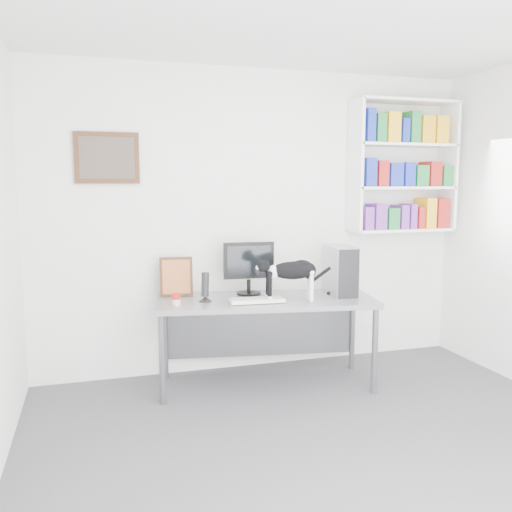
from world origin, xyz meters
name	(u,v)px	position (x,y,z in m)	size (l,w,h in m)	color
room	(361,245)	(0.00, 0.00, 1.35)	(4.01, 4.01, 2.70)	#4B4B4F
bookshelf	(403,166)	(1.40, 1.85, 1.85)	(1.03, 0.28, 1.24)	white
wall_art	(107,158)	(-1.30, 1.97, 1.90)	(0.52, 0.04, 0.42)	#4B2918
desk	(266,342)	(-0.08, 1.48, 0.37)	(1.79, 0.70, 0.75)	slate
monitor	(249,268)	(-0.17, 1.68, 0.98)	(0.43, 0.21, 0.46)	black
keyboard	(257,300)	(-0.20, 1.36, 0.76)	(0.44, 0.17, 0.03)	silver
pc_tower	(340,270)	(0.58, 1.46, 0.95)	(0.19, 0.42, 0.42)	#ACACB1
speaker	(205,286)	(-0.59, 1.51, 0.87)	(0.11, 0.11, 0.25)	black
leaning_print	(176,276)	(-0.77, 1.81, 0.92)	(0.28, 0.11, 0.34)	#4B2918
soup_can	(176,299)	(-0.83, 1.44, 0.79)	(0.07, 0.07, 0.10)	red
cat	(291,281)	(0.08, 1.31, 0.92)	(0.56, 0.15, 0.34)	black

